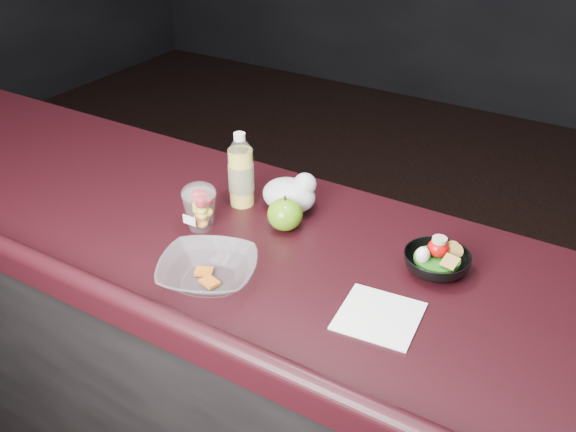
{
  "coord_description": "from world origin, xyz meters",
  "views": [
    {
      "loc": [
        0.72,
        -0.76,
        1.87
      ],
      "look_at": [
        0.05,
        0.32,
        1.1
      ],
      "focal_mm": 40.0,
      "sensor_mm": 36.0,
      "label": 1
    }
  ],
  "objects_px": {
    "takeout_bowl": "(208,271)",
    "snack_bowl": "(436,261)",
    "fruit_cup": "(200,206)",
    "green_apple": "(285,214)",
    "lemonade_bottle": "(241,175)"
  },
  "relations": [
    {
      "from": "fruit_cup",
      "to": "takeout_bowl",
      "type": "distance_m",
      "value": 0.23
    },
    {
      "from": "fruit_cup",
      "to": "snack_bowl",
      "type": "distance_m",
      "value": 0.58
    },
    {
      "from": "fruit_cup",
      "to": "takeout_bowl",
      "type": "xyz_separation_m",
      "value": [
        0.15,
        -0.17,
        -0.04
      ]
    },
    {
      "from": "takeout_bowl",
      "to": "fruit_cup",
      "type": "bearing_deg",
      "value": 132.2
    },
    {
      "from": "fruit_cup",
      "to": "green_apple",
      "type": "distance_m",
      "value": 0.21
    },
    {
      "from": "snack_bowl",
      "to": "takeout_bowl",
      "type": "relative_size",
      "value": 0.64
    },
    {
      "from": "lemonade_bottle",
      "to": "fruit_cup",
      "type": "xyz_separation_m",
      "value": [
        -0.02,
        -0.15,
        -0.02
      ]
    },
    {
      "from": "takeout_bowl",
      "to": "snack_bowl",
      "type": "bearing_deg",
      "value": 35.64
    },
    {
      "from": "lemonade_bottle",
      "to": "green_apple",
      "type": "height_order",
      "value": "lemonade_bottle"
    },
    {
      "from": "fruit_cup",
      "to": "snack_bowl",
      "type": "bearing_deg",
      "value": 12.83
    },
    {
      "from": "green_apple",
      "to": "snack_bowl",
      "type": "xyz_separation_m",
      "value": [
        0.38,
        0.02,
        -0.01
      ]
    },
    {
      "from": "fruit_cup",
      "to": "green_apple",
      "type": "relative_size",
      "value": 1.33
    },
    {
      "from": "lemonade_bottle",
      "to": "fruit_cup",
      "type": "relative_size",
      "value": 1.66
    },
    {
      "from": "fruit_cup",
      "to": "green_apple",
      "type": "xyz_separation_m",
      "value": [
        0.18,
        0.1,
        -0.02
      ]
    },
    {
      "from": "snack_bowl",
      "to": "lemonade_bottle",
      "type": "bearing_deg",
      "value": 177.61
    }
  ]
}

